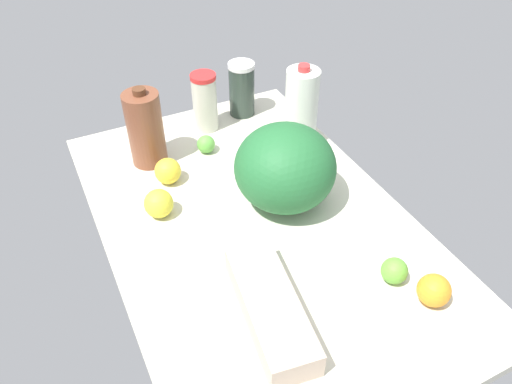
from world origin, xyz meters
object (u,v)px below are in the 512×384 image
at_px(tumbler_cup, 205,102).
at_px(shaker_bottle, 242,89).
at_px(lime_beside_bowl, 207,144).
at_px(orange_far_back, 434,290).
at_px(lemon_near_front, 159,203).
at_px(egg_carton, 270,307).
at_px(chocolate_milk_jug, 145,129).
at_px(lemon_loose, 168,171).
at_px(watermelon, 285,168).
at_px(lime_by_jug, 394,271).
at_px(milk_jug, 301,108).

xyz_separation_m(tumbler_cup, shaker_bottle, (0.03, -0.14, -0.00)).
bearing_deg(tumbler_cup, lime_beside_bowl, 159.63).
height_order(orange_far_back, lime_beside_bowl, orange_far_back).
bearing_deg(lemon_near_front, egg_carton, -165.14).
bearing_deg(chocolate_milk_jug, lemon_loose, -171.53).
height_order(tumbler_cup, chocolate_milk_jug, chocolate_milk_jug).
bearing_deg(chocolate_milk_jug, tumbler_cup, -67.15).
xyz_separation_m(watermelon, lime_beside_bowl, (0.31, 0.10, -0.09)).
relative_size(lemon_loose, orange_far_back, 1.01).
distance_m(shaker_bottle, lime_beside_bowl, 0.26).
bearing_deg(lime_by_jug, lemon_loose, 31.16).
bearing_deg(lemon_loose, egg_carton, -175.26).
xyz_separation_m(shaker_bottle, lime_beside_bowl, (-0.16, 0.19, -0.06)).
xyz_separation_m(tumbler_cup, milk_jug, (-0.20, -0.23, 0.03)).
xyz_separation_m(watermelon, orange_far_back, (-0.44, -0.13, -0.08)).
height_order(milk_jug, lemon_loose, milk_jug).
distance_m(watermelon, lime_beside_bowl, 0.33).
bearing_deg(shaker_bottle, egg_carton, 159.00).
height_order(watermelon, tumbler_cup, watermelon).
height_order(lime_by_jug, lemon_near_front, lemon_near_front).
bearing_deg(tumbler_cup, lemon_near_front, 141.45).
xyz_separation_m(egg_carton, chocolate_milk_jug, (0.66, 0.06, 0.08)).
relative_size(chocolate_milk_jug, milk_jug, 0.93).
height_order(watermelon, egg_carton, watermelon).
distance_m(shaker_bottle, lime_by_jug, 0.82).
bearing_deg(egg_carton, watermelon, -24.95).
relative_size(milk_jug, orange_far_back, 3.54).
height_order(tumbler_cup, egg_carton, tumbler_cup).
xyz_separation_m(egg_carton, lemon_near_front, (0.42, 0.11, 0.00)).
relative_size(tumbler_cup, lime_by_jug, 3.10).
bearing_deg(egg_carton, lemon_near_front, 23.06).
relative_size(tumbler_cup, milk_jug, 0.73).
bearing_deg(orange_far_back, milk_jug, -4.29).
bearing_deg(shaker_bottle, lemon_loose, 125.30).
relative_size(lime_by_jug, lime_beside_bowl, 1.11).
distance_m(egg_carton, lemon_near_front, 0.43).
bearing_deg(chocolate_milk_jug, lime_beside_bowl, -100.70).
bearing_deg(watermelon, milk_jug, -38.43).
xyz_separation_m(milk_jug, lime_beside_bowl, (0.08, 0.28, -0.10)).
bearing_deg(milk_jug, lime_by_jug, 171.39).
distance_m(chocolate_milk_jug, orange_far_back, 0.88).
bearing_deg(watermelon, lime_by_jug, -165.34).
bearing_deg(egg_carton, chocolate_milk_jug, 13.63).
distance_m(watermelon, lime_by_jug, 0.38).
bearing_deg(tumbler_cup, watermelon, -173.09).
relative_size(tumbler_cup, lime_beside_bowl, 3.44).
xyz_separation_m(shaker_bottle, lime_by_jug, (-0.82, -0.00, -0.06)).
relative_size(lemon_loose, lime_beside_bowl, 1.34).
height_order(chocolate_milk_jug, lemon_near_front, chocolate_milk_jug).
bearing_deg(lemon_near_front, shaker_bottle, -48.28).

